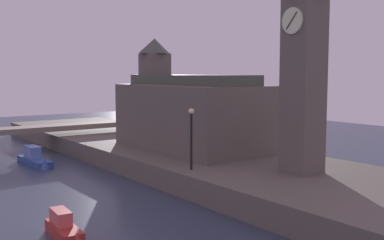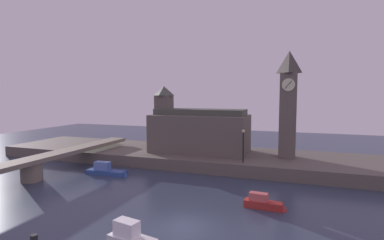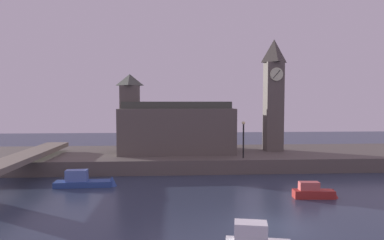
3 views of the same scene
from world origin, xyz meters
The scene contains 7 objects.
ground_plane centered at (0.00, 0.00, 0.00)m, with size 120.00×120.00×0.00m, color #2D384C.
far_embankment centered at (0.00, 20.00, 0.75)m, with size 70.00×12.00×1.50m, color #5B544C.
clock_tower centered at (6.30, 20.28, 8.44)m, with size 2.24×2.28×13.42m.
parliament_hall centered at (-5.80, 20.26, 4.48)m, with size 13.28×6.81×9.19m.
streetlamp centered at (1.59, 15.30, 3.93)m, with size 0.36×0.36×3.90m.
boat_dinghy_red centered at (5.24, 5.57, 0.45)m, with size 3.60×1.18×1.32m.
boat_tour_blue centered at (-13.26, 10.20, 0.44)m, with size 5.59×1.50×1.83m.
Camera 3 is at (-5.96, -19.32, 7.54)m, focal length 31.16 mm.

